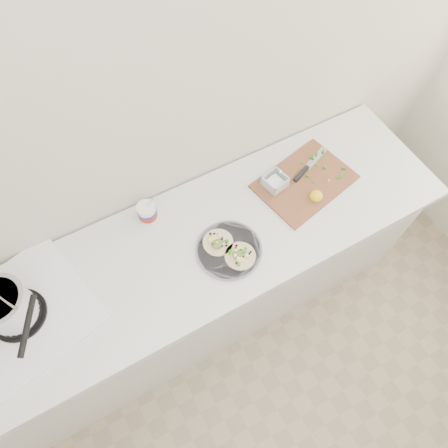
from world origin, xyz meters
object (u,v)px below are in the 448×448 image
tub (148,211)px  stove (11,310)px  taco_plate (229,249)px  cutboard (302,180)px

tub → stove: bearing=-165.1°
taco_plate → tub: bearing=126.7°
taco_plate → tub: (-0.24, 0.32, 0.05)m
taco_plate → tub: 0.40m
taco_plate → stove: bearing=170.4°
stove → cutboard: bearing=-13.5°
stove → cutboard: stove is taller
cutboard → stove: bearing=168.4°
stove → taco_plate: 0.90m
stove → tub: stove is taller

